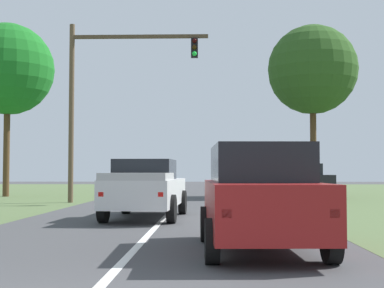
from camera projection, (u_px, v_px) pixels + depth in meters
name	position (u px, v px, depth m)	size (l,w,h in m)	color
ground_plane	(162.00, 220.00, 16.45)	(120.00, 120.00, 0.00)	#424244
red_suv_near	(259.00, 195.00, 10.17)	(2.22, 4.62, 1.93)	maroon
pickup_truck_lead	(146.00, 188.00, 17.07)	(2.35, 5.45, 1.81)	silver
traffic_light	(105.00, 87.00, 25.83)	(6.49, 0.40, 8.33)	brown
keep_moving_sign	(301.00, 167.00, 24.62)	(0.60, 0.09, 2.54)	gray
oak_tree_right	(313.00, 70.00, 32.12)	(5.16, 5.16, 9.91)	#4C351E
crossing_suv_far	(292.00, 180.00, 29.55)	(4.37, 2.08, 1.85)	black
extra_tree_1	(8.00, 69.00, 32.07)	(5.28, 5.28, 9.99)	#4C351E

